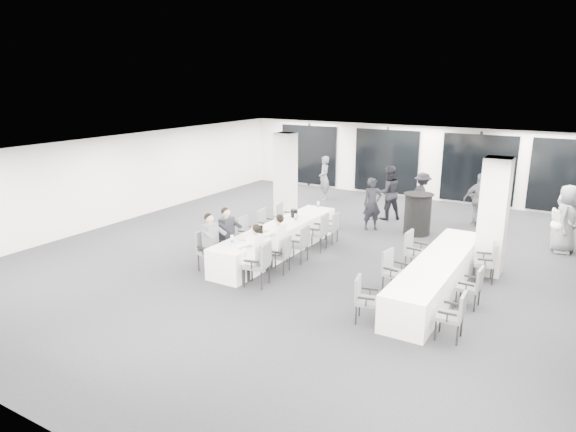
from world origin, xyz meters
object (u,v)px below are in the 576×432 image
at_px(cocktail_table, 418,214).
at_px(standing_guest_c, 422,192).
at_px(chair_main_right_second, 282,253).
at_px(chair_side_left_mid, 393,269).
at_px(banquet_table_main, 278,240).
at_px(standing_guest_e, 567,215).
at_px(chair_main_right_near, 260,262).
at_px(chair_main_right_mid, 300,242).
at_px(chair_main_left_second, 224,241).
at_px(chair_side_left_far, 414,249).
at_px(standing_guest_d, 480,196).
at_px(chair_side_right_far, 488,260).
at_px(ice_bucket_near, 259,229).
at_px(chair_main_right_far, 331,226).
at_px(standing_guest_h, 562,219).
at_px(chair_main_right_fourth, 320,230).
at_px(chair_side_right_mid, 473,285).
at_px(banquet_table_side, 437,275).
at_px(standing_guest_f, 485,199).
at_px(ice_bucket_far, 294,213).
at_px(chair_side_right_near, 454,313).
at_px(chair_main_left_near, 207,248).
at_px(standing_guest_g, 324,175).
at_px(chair_main_left_mid, 247,232).
at_px(chair_main_left_far, 284,216).
at_px(chair_side_left_near, 364,297).
at_px(standing_guest_a, 372,201).
at_px(chair_main_left_fourth, 266,224).
at_px(standing_guest_b, 388,189).

relative_size(cocktail_table, standing_guest_c, 0.72).
bearing_deg(chair_main_right_second, chair_side_left_mid, -94.48).
distance_m(banquet_table_main, standing_guest_e, 7.68).
relative_size(chair_main_right_near, chair_main_right_mid, 1.09).
bearing_deg(chair_main_left_second, standing_guest_c, 165.69).
bearing_deg(chair_side_left_far, standing_guest_d, 176.13).
bearing_deg(chair_side_right_far, ice_bucket_near, 92.81).
relative_size(chair_main_right_far, standing_guest_e, 0.42).
distance_m(standing_guest_c, standing_guest_h, 4.53).
xyz_separation_m(chair_main_right_fourth, standing_guest_d, (3.20, 4.78, 0.37)).
xyz_separation_m(banquet_table_main, chair_side_right_mid, (5.16, -0.86, 0.12)).
xyz_separation_m(banquet_table_side, standing_guest_d, (-0.30, 5.94, 0.58)).
xyz_separation_m(chair_main_right_fourth, ice_bucket_near, (-0.90, -1.58, 0.29)).
bearing_deg(chair_side_right_mid, chair_side_left_mid, 94.66).
bearing_deg(standing_guest_f, cocktail_table, 81.41).
height_order(standing_guest_h, ice_bucket_far, standing_guest_h).
bearing_deg(standing_guest_h, ice_bucket_near, 105.67).
bearing_deg(chair_main_right_far, chair_main_left_second, 146.33).
bearing_deg(chair_side_right_near, chair_main_left_near, 83.02).
height_order(chair_side_right_near, standing_guest_g, standing_guest_g).
bearing_deg(chair_side_left_far, banquet_table_main, -78.53).
bearing_deg(standing_guest_h, standing_guest_g, 53.45).
distance_m(cocktail_table, chair_main_left_mid, 5.21).
bearing_deg(ice_bucket_near, chair_side_right_far, 16.81).
relative_size(standing_guest_h, ice_bucket_near, 7.63).
bearing_deg(chair_main_right_fourth, chair_main_left_mid, 115.27).
height_order(cocktail_table, chair_side_right_far, cocktail_table).
bearing_deg(standing_guest_c, chair_main_left_mid, 104.75).
bearing_deg(ice_bucket_far, cocktail_table, 43.62).
relative_size(chair_side_right_near, standing_guest_h, 0.50).
xyz_separation_m(banquet_table_side, standing_guest_e, (2.19, 4.40, 0.67)).
bearing_deg(chair_main_left_far, chair_side_left_near, 33.60).
relative_size(banquet_table_main, chair_side_left_mid, 5.27).
relative_size(standing_guest_a, standing_guest_g, 0.97).
xyz_separation_m(chair_main_left_near, chair_main_left_fourth, (0.00, 2.58, -0.01)).
relative_size(standing_guest_c, standing_guest_e, 0.83).
distance_m(chair_main_right_fourth, standing_guest_h, 6.51).
bearing_deg(chair_main_left_second, chair_main_left_fourth, -170.70).
bearing_deg(chair_main_right_mid, standing_guest_b, -9.14).
bearing_deg(standing_guest_g, chair_main_left_fourth, -32.48).
bearing_deg(standing_guest_f, standing_guest_d, 52.46).
relative_size(cocktail_table, ice_bucket_near, 5.26).
distance_m(chair_side_left_far, ice_bucket_far, 3.63).
bearing_deg(chair_side_right_far, chair_side_right_near, 166.01).
height_order(chair_main_left_far, standing_guest_g, standing_guest_g).
bearing_deg(chair_main_right_fourth, standing_guest_f, -40.83).
relative_size(standing_guest_f, standing_guest_g, 0.93).
bearing_deg(cocktail_table, chair_main_right_far, -130.91).
distance_m(chair_main_left_mid, standing_guest_f, 7.72).
bearing_deg(standing_guest_g, chair_main_right_second, -22.96).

